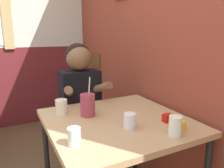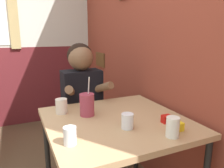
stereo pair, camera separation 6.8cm
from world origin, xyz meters
name	(u,v)px [view 2 (the right image)]	position (x,y,z in m)	size (l,w,h in m)	color
brick_wall_right	(125,27)	(1.31, 1.15, 1.35)	(0.08, 4.30, 2.70)	brown
main_table	(116,128)	(0.80, 0.28, 0.66)	(0.90, 0.89, 0.73)	tan
person_seated	(82,105)	(0.74, 0.88, 0.65)	(0.42, 0.41, 1.20)	black
cocktail_pitcher	(87,105)	(0.65, 0.43, 0.81)	(0.10, 0.10, 0.27)	#99384C
glass_near_pitcher	(127,121)	(0.80, 0.12, 0.77)	(0.07, 0.07, 0.09)	silver
glass_center	(173,127)	(0.97, -0.08, 0.78)	(0.07, 0.07, 0.11)	silver
glass_far_side	(61,106)	(0.49, 0.54, 0.78)	(0.08, 0.08, 0.11)	silver
glass_by_brick	(70,136)	(0.44, 0.07, 0.77)	(0.07, 0.07, 0.09)	silver
condiment_ketchup	(167,119)	(1.07, 0.10, 0.75)	(0.06, 0.04, 0.05)	#B7140F
condiment_mustard	(178,127)	(1.05, -0.03, 0.75)	(0.06, 0.04, 0.05)	yellow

